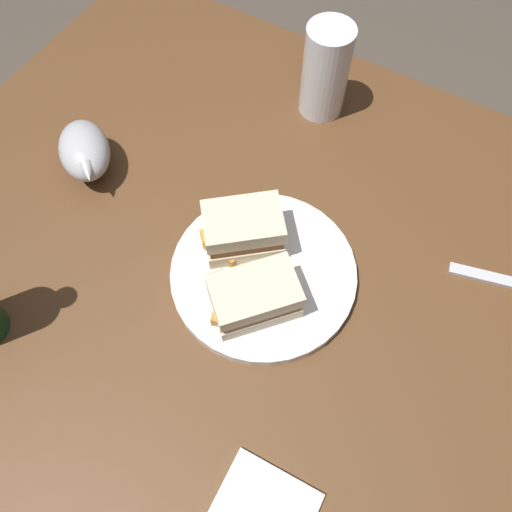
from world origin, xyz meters
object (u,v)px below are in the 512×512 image
Objects in this scene: sandwich_half_right at (255,297)px; napkin at (264,509)px; plate at (263,274)px; sandwich_half_left at (243,230)px; gravy_boat at (85,151)px; pint_glass at (325,77)px.

napkin is (-0.13, 0.20, -0.04)m from sandwich_half_right.
sandwich_half_left is at bearing -28.30° from plate.
gravy_boat reaches higher than plate.
pint_glass reaches higher than gravy_boat.
plate is at bearing -72.87° from sandwich_half_right.
gravy_boat is (0.25, 0.30, -0.02)m from pint_glass.
sandwich_half_left reaches higher than napkin.
napkin is at bearing 111.03° from pint_glass.
sandwich_half_right is 1.17× the size of napkin.
sandwich_half_left reaches higher than gravy_boat.
sandwich_half_left is 0.82× the size of pint_glass.
sandwich_half_left is 1.15× the size of napkin.
sandwich_half_left is 0.28m from gravy_boat.
gravy_boat is at bearing -0.45° from sandwich_half_left.
sandwich_half_right reaches higher than gravy_boat.
plate is 1.93× the size of gravy_boat.
pint_glass is (0.09, -0.37, 0.02)m from sandwich_half_right.
plate is 2.04× the size of sandwich_half_left.
pint_glass is at bearing -130.18° from gravy_boat.
plate is at bearing 151.70° from sandwich_half_left.
gravy_boat is 1.21× the size of napkin.
gravy_boat is (0.34, -0.08, -0.00)m from sandwich_half_right.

